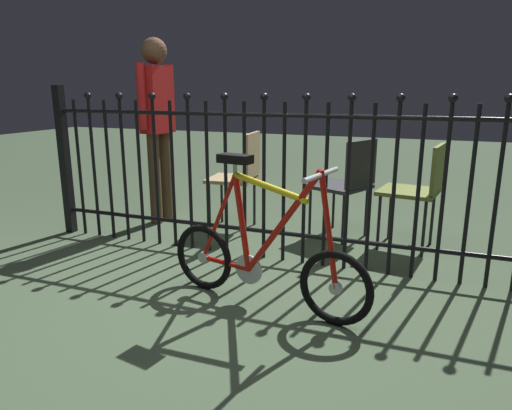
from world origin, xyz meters
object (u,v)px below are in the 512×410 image
at_px(bicycle, 264,256).
at_px(person_visitor, 157,115).
at_px(chair_charcoal, 348,180).
at_px(chair_olive, 420,185).
at_px(chair_tan, 241,172).

bearing_deg(bicycle, person_visitor, 138.80).
bearing_deg(chair_charcoal, bicycle, -98.68).
distance_m(chair_olive, person_visitor, 2.36).
xyz_separation_m(bicycle, chair_charcoal, (0.22, 1.43, 0.20)).
relative_size(chair_tan, person_visitor, 0.52).
relative_size(bicycle, chair_charcoal, 1.54).
bearing_deg(chair_charcoal, chair_olive, -8.06).
distance_m(chair_olive, chair_tan, 1.49).
bearing_deg(chair_olive, chair_tan, 179.85).
distance_m(chair_charcoal, chair_olive, 0.57).
bearing_deg(person_visitor, bicycle, -41.20).
distance_m(chair_charcoal, chair_tan, 0.93).
relative_size(bicycle, chair_tan, 1.48).
distance_m(bicycle, chair_olive, 1.58).
bearing_deg(chair_olive, person_visitor, -179.50).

